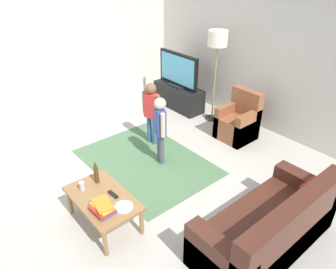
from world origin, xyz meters
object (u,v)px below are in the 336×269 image
at_px(tv_remote, 113,194).
at_px(child_near_tv, 151,108).
at_px(coffee_table, 103,200).
at_px(book_stack, 103,208).
at_px(bottle, 96,174).
at_px(plate, 124,207).
at_px(tv, 178,70).
at_px(tv_stand, 179,97).
at_px(child_center, 160,125).
at_px(floor_lamp, 218,44).
at_px(soda_can, 82,186).
at_px(armchair, 239,123).
at_px(couch, 272,230).

bearing_deg(tv_remote, child_near_tv, 124.66).
relative_size(coffee_table, book_stack, 3.38).
height_order(child_near_tv, bottle, child_near_tv).
bearing_deg(book_stack, plate, 65.13).
distance_m(tv, child_near_tv, 1.59).
bearing_deg(tv_stand, child_center, -49.49).
height_order(tv_stand, book_stack, book_stack).
relative_size(floor_lamp, tv_remote, 10.47).
distance_m(tv, bottle, 3.39).
bearing_deg(soda_can, tv_remote, 36.03).
relative_size(tv_stand, soda_can, 10.00).
distance_m(tv_stand, armchair, 1.70).
bearing_deg(tv_stand, tv_remote, -54.79).
distance_m(child_center, book_stack, 1.75).
relative_size(coffee_table, bottle, 3.30).
bearing_deg(tv_stand, tv, -90.00).
bearing_deg(tv_stand, plate, -51.59).
distance_m(bottle, tv_remote, 0.37).
height_order(floor_lamp, plate, floor_lamp).
height_order(child_center, plate, child_center).
xyz_separation_m(tv, couch, (3.59, -1.77, -0.56)).
height_order(child_near_tv, child_center, child_near_tv).
bearing_deg(plate, bottle, 180.00).
xyz_separation_m(couch, armchair, (-1.89, 1.75, 0.01)).
bearing_deg(coffee_table, child_near_tv, 125.27).
xyz_separation_m(floor_lamp, coffee_table, (1.14, -3.19, -1.17)).
bearing_deg(tv_stand, floor_lamp, 9.88).
relative_size(floor_lamp, child_center, 1.57).
height_order(child_center, soda_can, child_center).
bearing_deg(couch, child_near_tv, 171.34).
distance_m(couch, tv_remote, 1.90).
height_order(tv_stand, bottle, bottle).
bearing_deg(soda_can, coffee_table, 23.20).
relative_size(floor_lamp, coffee_table, 1.78).
height_order(child_near_tv, tv_remote, child_near_tv).
relative_size(child_center, soda_can, 9.42).
bearing_deg(tv_stand, armchair, -1.33).
height_order(child_center, book_stack, child_center).
height_order(tv, couch, tv).
distance_m(floor_lamp, coffee_table, 3.58).
height_order(armchair, coffee_table, armchair).
height_order(tv, book_stack, tv).
xyz_separation_m(child_near_tv, tv_remote, (1.23, -1.55, -0.25)).
xyz_separation_m(bottle, plate, (0.62, 0.00, -0.12)).
bearing_deg(child_near_tv, armchair, 57.03).
xyz_separation_m(soda_can, plate, (0.60, 0.22, -0.05)).
height_order(tv_stand, floor_lamp, floor_lamp).
bearing_deg(couch, bottle, -148.62).
bearing_deg(soda_can, tv_stand, 118.70).
relative_size(coffee_table, plate, 4.55).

